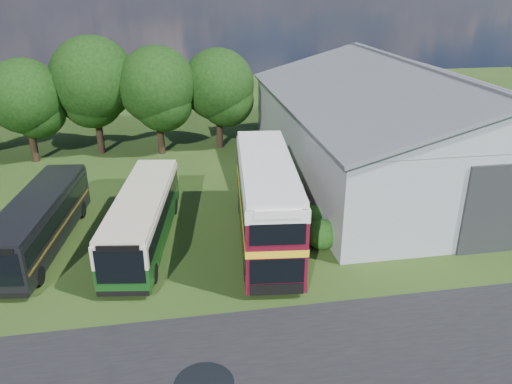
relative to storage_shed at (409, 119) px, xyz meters
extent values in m
plane|color=#213A12|center=(-15.00, -15.98, -4.17)|extent=(120.00, 120.00, 0.00)
cube|color=black|center=(-12.00, -18.98, -4.17)|extent=(60.00, 8.00, 0.02)
cylinder|color=black|center=(-16.50, -18.98, -4.17)|extent=(2.20, 2.20, 0.01)
cube|color=gray|center=(0.00, 0.02, -1.42)|extent=(18.00, 24.00, 5.50)
cube|color=#2D3033|center=(0.00, -12.06, -1.67)|extent=(5.20, 0.18, 5.00)
cylinder|color=black|center=(-28.00, 7.52, -2.64)|extent=(0.56, 0.56, 3.06)
sphere|color=black|center=(-28.00, 7.52, 1.10)|extent=(5.78, 5.78, 5.78)
cylinder|color=black|center=(-23.00, 8.82, -2.37)|extent=(0.56, 0.56, 3.60)
sphere|color=black|center=(-23.00, 8.82, 2.03)|extent=(6.80, 6.80, 6.80)
cylinder|color=black|center=(-18.00, 7.82, -2.51)|extent=(0.56, 0.56, 3.31)
sphere|color=black|center=(-18.00, 7.82, 1.54)|extent=(6.26, 6.26, 6.26)
cylinder|color=black|center=(-13.00, 8.62, -2.58)|extent=(0.56, 0.56, 3.17)
sphere|color=black|center=(-13.00, 8.62, 1.29)|extent=(5.98, 5.98, 5.98)
sphere|color=#194714|center=(-9.40, -9.98, -4.17)|extent=(1.70, 1.70, 1.70)
sphere|color=#194714|center=(-9.40, -7.98, -4.17)|extent=(1.60, 1.60, 1.60)
cube|color=#0F3811|center=(-18.89, -7.96, -2.51)|extent=(4.13, 11.21, 2.72)
cube|color=#4F0B18|center=(-12.27, -8.89, -1.59)|extent=(4.00, 11.43, 4.48)
cube|color=black|center=(-24.34, -7.40, -2.57)|extent=(3.75, 10.78, 2.63)
camera|label=1|loc=(-17.01, -32.96, 9.27)|focal=35.00mm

